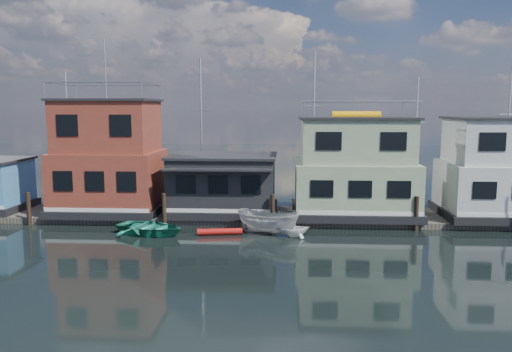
# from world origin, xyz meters

# --- Properties ---
(ground) EXTENTS (160.00, 160.00, 0.00)m
(ground) POSITION_xyz_m (0.00, 0.00, 0.00)
(ground) COLOR black
(ground) RESTS_ON ground
(dock) EXTENTS (48.00, 5.00, 0.40)m
(dock) POSITION_xyz_m (0.00, 12.00, 0.20)
(dock) COLOR #595147
(dock) RESTS_ON ground
(houseboat_red) EXTENTS (7.40, 5.90, 11.86)m
(houseboat_red) POSITION_xyz_m (-8.50, 12.00, 4.10)
(houseboat_red) COLOR black
(houseboat_red) RESTS_ON dock
(houseboat_dark) EXTENTS (7.40, 6.10, 4.06)m
(houseboat_dark) POSITION_xyz_m (-0.50, 11.98, 2.42)
(houseboat_dark) COLOR black
(houseboat_dark) RESTS_ON dock
(houseboat_green) EXTENTS (8.40, 5.90, 7.03)m
(houseboat_green) POSITION_xyz_m (8.50, 12.00, 3.55)
(houseboat_green) COLOR black
(houseboat_green) RESTS_ON dock
(houseboat_white) EXTENTS (8.40, 5.90, 6.66)m
(houseboat_white) POSITION_xyz_m (18.50, 12.00, 3.54)
(houseboat_white) COLOR black
(houseboat_white) RESTS_ON dock
(pilings) EXTENTS (42.28, 0.28, 2.20)m
(pilings) POSITION_xyz_m (-0.33, 9.20, 1.10)
(pilings) COLOR #2D2116
(pilings) RESTS_ON ground
(background_masts) EXTENTS (36.40, 0.16, 12.00)m
(background_masts) POSITION_xyz_m (4.76, 18.00, 5.55)
(background_masts) COLOR silver
(background_masts) RESTS_ON ground
(dinghy_teal) EXTENTS (5.02, 4.22, 0.89)m
(dinghy_teal) POSITION_xyz_m (-4.40, 7.30, 0.44)
(dinghy_teal) COLOR #248569
(dinghy_teal) RESTS_ON ground
(motorboat) EXTENTS (4.36, 2.96, 1.58)m
(motorboat) POSITION_xyz_m (2.78, 7.85, 0.79)
(motorboat) COLOR beige
(motorboat) RESTS_ON ground
(red_kayak) EXTENTS (2.76, 0.82, 0.40)m
(red_kayak) POSITION_xyz_m (-0.16, 7.46, 0.20)
(red_kayak) COLOR #AA1612
(red_kayak) RESTS_ON ground
(dinghy_white) EXTENTS (2.40, 2.27, 1.00)m
(dinghy_white) POSITION_xyz_m (4.40, 7.38, 0.50)
(dinghy_white) COLOR white
(dinghy_white) RESTS_ON ground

